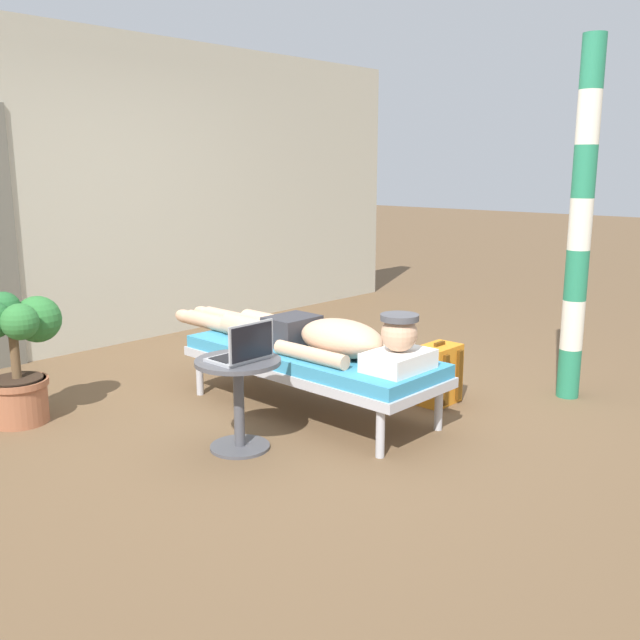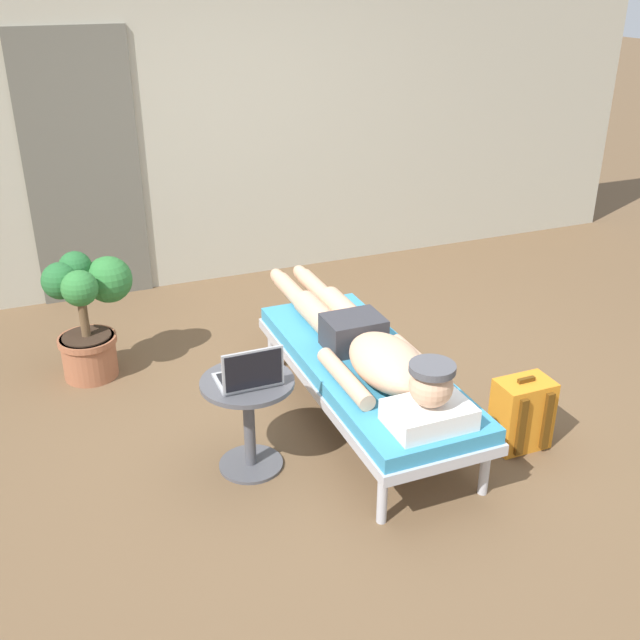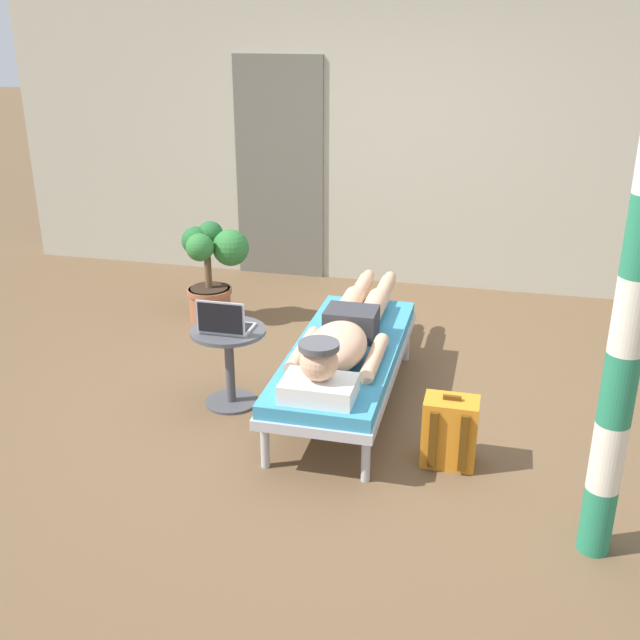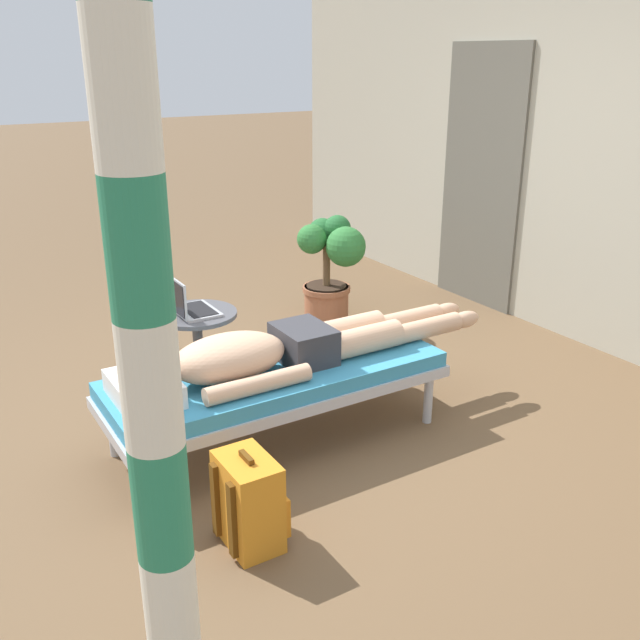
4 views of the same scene
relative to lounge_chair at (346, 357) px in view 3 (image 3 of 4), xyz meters
name	(u,v)px [view 3 (image 3 of 4)]	position (x,y,z in m)	size (l,w,h in m)	color
ground_plane	(344,396)	(-0.03, 0.12, -0.35)	(40.00, 40.00, 0.00)	brown
house_wall_back	(408,136)	(0.00, 2.60, 1.00)	(7.60, 0.20, 2.70)	#B2AD99
house_door_panel	(279,170)	(-1.17, 2.49, 0.67)	(0.84, 0.03, 2.04)	#625F54
lounge_chair	(346,357)	(0.00, 0.00, 0.00)	(0.67, 1.80, 0.42)	#B7B7BC
person_reclining	(345,334)	(0.00, -0.03, 0.17)	(0.53, 2.17, 0.33)	white
side_table	(229,353)	(-0.73, -0.14, 0.01)	(0.48, 0.48, 0.52)	#4C4C51
laptop	(225,324)	(-0.73, -0.19, 0.24)	(0.31, 0.24, 0.23)	#A5A8AD
backpack	(450,432)	(0.71, -0.51, -0.15)	(0.30, 0.26, 0.42)	orange
potted_plant	(213,268)	(-1.36, 1.19, 0.11)	(0.55, 0.44, 0.82)	#9E5B3D
porch_post	(631,315)	(1.44, -1.10, 0.85)	(0.15, 0.15, 2.39)	#267F59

